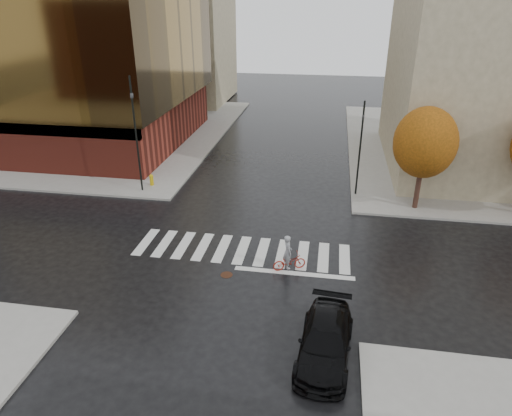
{
  "coord_description": "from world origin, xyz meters",
  "views": [
    {
      "loc": [
        4.28,
        -20.51,
        12.67
      ],
      "look_at": [
        0.57,
        1.74,
        2.0
      ],
      "focal_mm": 32.0,
      "sensor_mm": 36.0,
      "label": 1
    }
  ],
  "objects_px": {
    "traffic_light_nw": "(135,127)",
    "traffic_light_ne": "(360,144)",
    "sedan": "(325,341)",
    "cyclist": "(289,258)",
    "fire_hydrant": "(151,179)"
  },
  "relations": [
    {
      "from": "traffic_light_nw",
      "to": "traffic_light_ne",
      "type": "relative_size",
      "value": 1.22
    },
    {
      "from": "sedan",
      "to": "traffic_light_nw",
      "type": "xyz_separation_m",
      "value": [
        -13.09,
        13.99,
        3.96
      ]
    },
    {
      "from": "traffic_light_ne",
      "to": "sedan",
      "type": "bearing_deg",
      "value": 107.89
    },
    {
      "from": "sedan",
      "to": "cyclist",
      "type": "height_order",
      "value": "cyclist"
    },
    {
      "from": "cyclist",
      "to": "traffic_light_ne",
      "type": "bearing_deg",
      "value": -43.22
    },
    {
      "from": "sedan",
      "to": "traffic_light_ne",
      "type": "distance_m",
      "value": 16.14
    },
    {
      "from": "cyclist",
      "to": "fire_hydrant",
      "type": "bearing_deg",
      "value": 26.4
    },
    {
      "from": "traffic_light_nw",
      "to": "traffic_light_ne",
      "type": "height_order",
      "value": "traffic_light_nw"
    },
    {
      "from": "sedan",
      "to": "fire_hydrant",
      "type": "xyz_separation_m",
      "value": [
        -12.75,
        14.96,
        -0.09
      ]
    },
    {
      "from": "traffic_light_ne",
      "to": "fire_hydrant",
      "type": "height_order",
      "value": "traffic_light_ne"
    },
    {
      "from": "cyclist",
      "to": "fire_hydrant",
      "type": "distance_m",
      "value": 14.13
    },
    {
      "from": "sedan",
      "to": "cyclist",
      "type": "relative_size",
      "value": 2.5
    },
    {
      "from": "traffic_light_nw",
      "to": "traffic_light_ne",
      "type": "bearing_deg",
      "value": 120.29
    },
    {
      "from": "cyclist",
      "to": "fire_hydrant",
      "type": "height_order",
      "value": "cyclist"
    },
    {
      "from": "cyclist",
      "to": "traffic_light_nw",
      "type": "relative_size",
      "value": 0.25
    }
  ]
}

